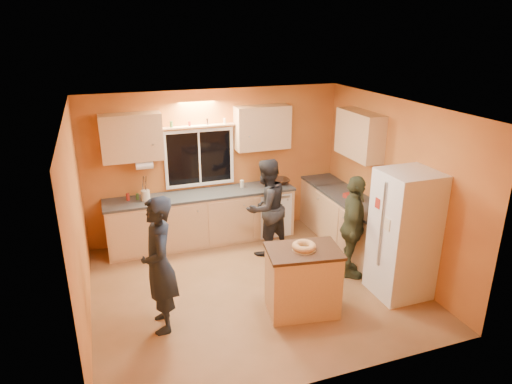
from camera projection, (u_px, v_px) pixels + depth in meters
name	position (u px, v px, depth m)	size (l,w,h in m)	color
ground	(254.00, 287.00, 6.65)	(4.50, 4.50, 0.00)	brown
room_shell	(252.00, 172.00, 6.49)	(4.54, 4.04, 2.61)	orange
back_counter	(223.00, 215.00, 8.00)	(4.23, 0.62, 0.90)	tan
right_counter	(355.00, 227.00, 7.54)	(0.62, 1.84, 0.90)	tan
refrigerator	(404.00, 234.00, 6.22)	(0.72, 0.70, 1.80)	silver
island	(303.00, 280.00, 5.95)	(1.02, 0.78, 0.90)	tan
bundt_pastry	(304.00, 246.00, 5.78)	(0.31, 0.31, 0.09)	#B5774A
person_left	(159.00, 265.00, 5.48)	(0.63, 0.42, 1.74)	black
person_center	(266.00, 207.00, 7.39)	(0.79, 0.61, 1.62)	black
person_right	(353.00, 227.00, 6.72)	(0.92, 0.38, 1.57)	#343D27
mixing_bowl	(280.00, 181.00, 8.20)	(0.35, 0.35, 0.09)	black
utensil_crock	(146.00, 195.00, 7.41)	(0.14, 0.14, 0.17)	beige
potted_plant	(356.00, 191.00, 7.38)	(0.29, 0.25, 0.32)	gray
red_box	(349.00, 195.00, 7.55)	(0.16, 0.12, 0.07)	maroon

